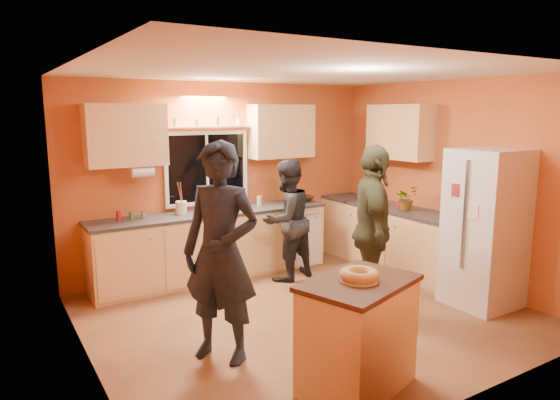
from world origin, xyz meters
TOP-DOWN VIEW (x-y plane):
  - ground at (0.00, 0.00)m, footprint 4.50×4.50m
  - room_shell at (0.12, 0.41)m, footprint 4.54×4.04m
  - back_counter at (0.01, 1.70)m, footprint 4.23×0.62m
  - right_counter at (1.95, 0.50)m, footprint 0.62×1.84m
  - refrigerator at (1.89, -0.80)m, footprint 0.72×0.70m
  - island at (-0.50, -1.43)m, footprint 1.09×0.89m
  - bundt_pastry at (-0.50, -1.43)m, footprint 0.31×0.31m
  - person_left at (-1.21, -0.40)m, footprint 0.81×0.85m
  - person_center at (0.45, 1.14)m, footprint 0.89×0.76m
  - person_right at (0.64, -0.31)m, footprint 0.97×1.16m
  - mixing_bowl at (1.10, 1.73)m, footprint 0.37×0.37m
  - utensil_crock at (-0.76, 1.76)m, footprint 0.14×0.14m
  - potted_plant at (1.90, 0.44)m, footprint 0.31×0.27m
  - red_box at (2.01, 0.61)m, footprint 0.19×0.16m

SIDE VIEW (x-z plane):
  - ground at x=0.00m, z-range 0.00..0.00m
  - back_counter at x=0.01m, z-range 0.00..0.90m
  - right_counter at x=1.95m, z-range 0.00..0.90m
  - island at x=-0.50m, z-range 0.01..0.91m
  - person_center at x=0.45m, z-range 0.00..1.60m
  - refrigerator at x=1.89m, z-range 0.00..1.80m
  - person_right at x=0.64m, z-range 0.00..1.86m
  - red_box at x=2.01m, z-range 0.90..0.97m
  - mixing_bowl at x=1.10m, z-range 0.90..0.98m
  - bundt_pastry at x=-0.50m, z-range 0.91..1.00m
  - person_left at x=-1.21m, z-range 0.00..1.97m
  - utensil_crock at x=-0.76m, z-range 0.90..1.07m
  - potted_plant at x=1.90m, z-range 0.90..1.23m
  - room_shell at x=0.12m, z-range 0.31..2.92m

